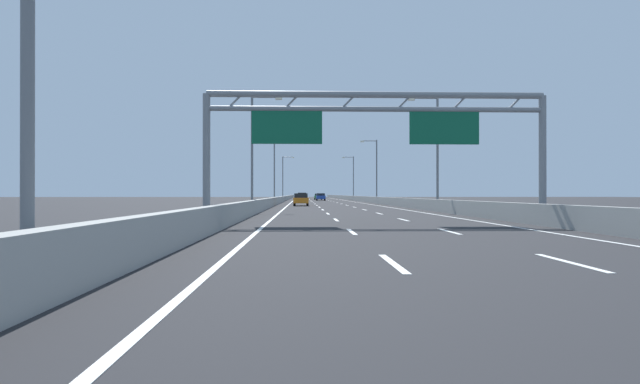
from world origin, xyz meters
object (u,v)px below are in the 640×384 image
sign_gantry (374,123)px  streetlamp_right_mid (435,146)px  streetlamp_right_distant (352,175)px  orange_car (301,199)px  streetlamp_right_far (375,167)px  streetlamp_left_far (276,167)px  streetlamp_left_mid (255,145)px  green_car (318,197)px  blue_car (321,197)px  streetlamp_left_distant (284,175)px  silver_car (302,197)px

sign_gantry → streetlamp_right_mid: 20.20m
streetlamp_right_distant → orange_car: bearing=-101.2°
streetlamp_right_far → orange_car: bearing=-120.0°
streetlamp_right_mid → streetlamp_left_far: 39.72m
streetlamp_left_mid → streetlamp_left_far: size_ratio=1.00×
green_car → blue_car: (0.08, -13.94, 0.02)m
streetlamp_left_distant → orange_car: bearing=-86.1°
streetlamp_left_mid → green_car: 78.64m
sign_gantry → streetlamp_right_far: bearing=82.2°
streetlamp_left_mid → blue_car: bearing=83.2°
streetlamp_left_far → sign_gantry: bearing=-82.5°
streetlamp_left_mid → streetlamp_right_mid: 14.93m
orange_car → streetlamp_right_distant: bearing=78.8°
green_car → blue_car: 13.94m
sign_gantry → streetlamp_right_distant: 92.63m
streetlamp_right_far → silver_car: size_ratio=2.06×
streetlamp_left_mid → streetlamp_right_distant: bearing=78.5°
streetlamp_left_far → streetlamp_left_distant: size_ratio=1.00×
streetlamp_left_distant → silver_car: 17.16m
streetlamp_left_far → orange_car: (3.78, -19.29, -4.67)m
streetlamp_right_far → streetlamp_left_mid: bearing=-112.1°
streetlamp_left_far → silver_car: streetlamp_left_far is taller
streetlamp_right_distant → silver_car: 20.00m
blue_car → orange_car: bearing=-94.8°
streetlamp_left_mid → streetlamp_right_mid: (14.93, 0.00, 0.00)m
orange_car → sign_gantry: bearing=-84.4°
sign_gantry → orange_car: 36.63m
sign_gantry → streetlamp_left_distant: bearing=94.6°
streetlamp_left_mid → orange_car: bearing=77.8°
streetlamp_right_far → streetlamp_right_distant: size_ratio=1.00×
orange_car → streetlamp_right_far: bearing=60.0°
sign_gantry → streetlamp_right_distant: (7.58, 92.32, 0.57)m
streetlamp_right_far → green_car: bearing=100.1°
orange_car → streetlamp_left_mid: bearing=-102.2°
streetlamp_right_far → silver_car: (-10.99, 20.74, -4.59)m
streetlamp_left_far → streetlamp_right_distant: (14.93, 36.81, 0.00)m
sign_gantry → streetlamp_right_mid: bearing=67.9°
streetlamp_right_mid → blue_car: (-7.25, 64.19, -4.64)m
streetlamp_left_mid → streetlamp_right_far: same height
silver_car → sign_gantry: bearing=-87.4°
streetlamp_left_distant → green_car: 10.00m
blue_car → orange_car: size_ratio=1.01×
streetlamp_right_far → orange_car: (-11.16, -19.29, -4.67)m
streetlamp_right_far → blue_car: (-7.25, 27.39, -4.64)m
streetlamp_left_far → orange_car: streetlamp_left_far is taller
sign_gantry → streetlamp_left_far: (-7.35, 55.52, 0.57)m
sign_gantry → streetlamp_right_mid: streetlamp_right_mid is taller
streetlamp_right_far → streetlamp_left_distant: bearing=112.1°
streetlamp_left_mid → blue_car: streetlamp_left_mid is taller
streetlamp_right_distant → sign_gantry: bearing=-94.7°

